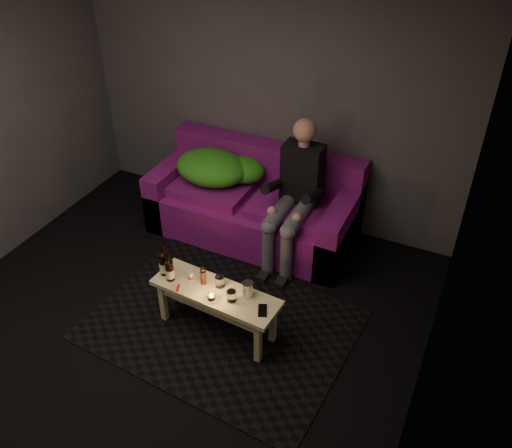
{
  "coord_description": "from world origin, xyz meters",
  "views": [
    {
      "loc": [
        2.02,
        -2.31,
        3.39
      ],
      "look_at": [
        0.34,
        1.25,
        0.54
      ],
      "focal_mm": 38.0,
      "sensor_mm": 36.0,
      "label": 1
    }
  ],
  "objects_px": {
    "sofa": "(255,205)",
    "beer_bottle_a": "(164,263)",
    "steel_cup": "(248,289)",
    "beer_bottle_b": "(170,270)",
    "coffee_table": "(216,298)",
    "person": "(295,192)"
  },
  "relations": [
    {
      "from": "beer_bottle_a",
      "to": "steel_cup",
      "type": "bearing_deg",
      "value": 4.91
    },
    {
      "from": "steel_cup",
      "to": "person",
      "type": "bearing_deg",
      "value": 93.94
    },
    {
      "from": "coffee_table",
      "to": "beer_bottle_b",
      "type": "bearing_deg",
      "value": -174.73
    },
    {
      "from": "coffee_table",
      "to": "person",
      "type": "bearing_deg",
      "value": 82.0
    },
    {
      "from": "person",
      "to": "steel_cup",
      "type": "distance_m",
      "value": 1.19
    },
    {
      "from": "beer_bottle_a",
      "to": "steel_cup",
      "type": "relative_size",
      "value": 2.41
    },
    {
      "from": "beer_bottle_b",
      "to": "steel_cup",
      "type": "height_order",
      "value": "beer_bottle_b"
    },
    {
      "from": "person",
      "to": "steel_cup",
      "type": "bearing_deg",
      "value": -86.06
    },
    {
      "from": "person",
      "to": "beer_bottle_b",
      "type": "distance_m",
      "value": 1.4
    },
    {
      "from": "sofa",
      "to": "steel_cup",
      "type": "bearing_deg",
      "value": -66.86
    },
    {
      "from": "beer_bottle_a",
      "to": "beer_bottle_b",
      "type": "relative_size",
      "value": 1.08
    },
    {
      "from": "sofa",
      "to": "beer_bottle_a",
      "type": "relative_size",
      "value": 6.74
    },
    {
      "from": "beer_bottle_a",
      "to": "beer_bottle_b",
      "type": "height_order",
      "value": "beer_bottle_a"
    },
    {
      "from": "beer_bottle_b",
      "to": "steel_cup",
      "type": "bearing_deg",
      "value": 9.01
    },
    {
      "from": "sofa",
      "to": "beer_bottle_a",
      "type": "xyz_separation_m",
      "value": [
        -0.16,
        -1.39,
        0.23
      ]
    },
    {
      "from": "sofa",
      "to": "steel_cup",
      "type": "relative_size",
      "value": 16.24
    },
    {
      "from": "coffee_table",
      "to": "steel_cup",
      "type": "distance_m",
      "value": 0.3
    },
    {
      "from": "coffee_table",
      "to": "beer_bottle_b",
      "type": "relative_size",
      "value": 3.9
    },
    {
      "from": "sofa",
      "to": "steel_cup",
      "type": "xyz_separation_m",
      "value": [
        0.57,
        -1.33,
        0.18
      ]
    },
    {
      "from": "steel_cup",
      "to": "coffee_table",
      "type": "bearing_deg",
      "value": -165.31
    },
    {
      "from": "beer_bottle_b",
      "to": "coffee_table",
      "type": "bearing_deg",
      "value": 5.27
    },
    {
      "from": "coffee_table",
      "to": "beer_bottle_a",
      "type": "bearing_deg",
      "value": 179.56
    }
  ]
}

